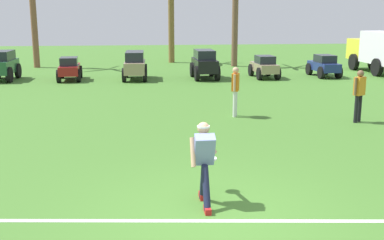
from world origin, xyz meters
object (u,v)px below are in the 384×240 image
object	(u,v)px
palm_tree_left_of_centre	(171,15)
parked_car_slot_c	(70,68)
box_truck	(383,51)
parked_car_slot_g	(324,65)
teammate_midfield	(359,91)
parked_car_slot_e	(205,63)
parked_car_slot_b	(3,65)
palm_tree_right_of_centre	(235,11)
palm_tree_far_left	(32,0)
parked_car_slot_f	(264,66)
frisbee_in_flight	(210,159)
frisbee_thrower	(204,159)
teammate_near_sideline	(235,87)
parked_car_slot_d	(135,64)

from	to	relation	value
palm_tree_left_of_centre	parked_car_slot_c	bearing A→B (deg)	-125.43
box_truck	parked_car_slot_g	bearing A→B (deg)	-172.24
teammate_midfield	parked_car_slot_e	size ratio (longest dim) A/B	0.66
parked_car_slot_g	parked_car_slot_b	bearing A→B (deg)	178.64
parked_car_slot_b	palm_tree_right_of_centre	size ratio (longest dim) A/B	0.45
palm_tree_far_left	parked_car_slot_f	bearing A→B (deg)	-25.58
teammate_midfield	parked_car_slot_f	world-z (taller)	teammate_midfield
parked_car_slot_g	parked_car_slot_e	bearing A→B (deg)	-179.09
frisbee_in_flight	teammate_midfield	bearing A→B (deg)	44.30
frisbee_in_flight	palm_tree_left_of_centre	distance (m)	22.78
parked_car_slot_e	parked_car_slot_g	world-z (taller)	parked_car_slot_e
frisbee_thrower	palm_tree_right_of_centre	xyz separation A→B (m)	(4.58, 20.71, 2.42)
parked_car_slot_f	palm_tree_right_of_centre	world-z (taller)	palm_tree_right_of_centre
parked_car_slot_e	palm_tree_far_left	size ratio (longest dim) A/B	0.35
frisbee_in_flight	palm_tree_far_left	bearing A→B (deg)	109.31
parked_car_slot_c	parked_car_slot_e	bearing A→B (deg)	-1.55
parked_car_slot_e	box_truck	size ratio (longest dim) A/B	0.40
frisbee_in_flight	parked_car_slot_c	xyz separation A→B (m)	(-4.60, 15.09, -0.04)
parked_car_slot_g	palm_tree_far_left	bearing A→B (deg)	159.48
parked_car_slot_b	parked_car_slot_c	size ratio (longest dim) A/B	1.05
teammate_near_sideline	parked_car_slot_b	size ratio (longest dim) A/B	0.66
parked_car_slot_b	parked_car_slot_e	world-z (taller)	same
frisbee_in_flight	parked_car_slot_b	size ratio (longest dim) A/B	0.14
parked_car_slot_e	teammate_near_sideline	bearing A→B (deg)	-91.30
teammate_near_sideline	teammate_midfield	distance (m)	3.67
parked_car_slot_d	parked_car_slot_c	bearing A→B (deg)	179.04
frisbee_thrower	teammate_midfield	distance (m)	7.81
parked_car_slot_d	parked_car_slot_f	size ratio (longest dim) A/B	1.09
parked_car_slot_d	palm_tree_left_of_centre	world-z (taller)	palm_tree_left_of_centre
box_truck	palm_tree_far_left	world-z (taller)	palm_tree_far_left
parked_car_slot_g	palm_tree_right_of_centre	bearing A→B (deg)	125.34
teammate_midfield	parked_car_slot_b	bearing A→B (deg)	141.35
frisbee_thrower	palm_tree_far_left	size ratio (longest dim) A/B	0.21
parked_car_slot_c	palm_tree_far_left	distance (m)	7.04
teammate_near_sideline	palm_tree_far_left	world-z (taller)	palm_tree_far_left
teammate_near_sideline	parked_car_slot_g	world-z (taller)	teammate_near_sideline
teammate_midfield	box_truck	world-z (taller)	box_truck
teammate_near_sideline	parked_car_slot_g	size ratio (longest dim) A/B	0.70
frisbee_thrower	box_truck	size ratio (longest dim) A/B	0.24
teammate_near_sideline	parked_car_slot_b	world-z (taller)	teammate_near_sideline
frisbee_in_flight	palm_tree_right_of_centre	bearing A→B (deg)	77.70
palm_tree_left_of_centre	palm_tree_right_of_centre	bearing A→B (deg)	-35.22
frisbee_thrower	palm_tree_far_left	bearing A→B (deg)	108.32
teammate_near_sideline	parked_car_slot_e	size ratio (longest dim) A/B	0.66
parked_car_slot_d	frisbee_thrower	bearing A→B (deg)	-85.29
frisbee_thrower	palm_tree_far_left	world-z (taller)	palm_tree_far_left
teammate_near_sideline	parked_car_slot_g	bearing A→B (deg)	54.43
parked_car_slot_g	teammate_midfield	bearing A→B (deg)	-105.73
parked_car_slot_d	palm_tree_right_of_centre	bearing A→B (deg)	40.73
teammate_midfield	parked_car_slot_g	distance (m)	10.36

